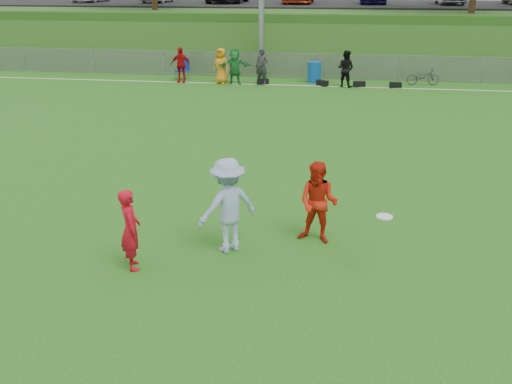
% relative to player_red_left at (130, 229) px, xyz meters
% --- Properties ---
extents(ground, '(120.00, 120.00, 0.00)m').
position_rel_player_red_left_xyz_m(ground, '(2.32, 0.51, -0.76)').
color(ground, '#1C5612').
rests_on(ground, ground).
extents(sideline_far, '(60.00, 0.10, 0.01)m').
position_rel_player_red_left_xyz_m(sideline_far, '(2.32, 18.51, -0.75)').
color(sideline_far, white).
rests_on(sideline_far, ground).
extents(fence, '(58.00, 0.06, 1.30)m').
position_rel_player_red_left_xyz_m(fence, '(2.32, 20.51, -0.11)').
color(fence, gray).
rests_on(fence, ground).
extents(berm, '(120.00, 18.00, 3.00)m').
position_rel_player_red_left_xyz_m(berm, '(2.32, 31.51, 0.74)').
color(berm, '#325919').
rests_on(berm, ground).
extents(parking_lot, '(120.00, 12.00, 0.10)m').
position_rel_player_red_left_xyz_m(parking_lot, '(2.32, 33.51, 2.29)').
color(parking_lot, black).
rests_on(parking_lot, berm).
extents(spectator_row, '(8.98, 0.92, 1.69)m').
position_rel_player_red_left_xyz_m(spectator_row, '(-0.86, 18.51, 0.09)').
color(spectator_row, '#AD0C0C').
rests_on(spectator_row, ground).
extents(gear_bags, '(6.87, 0.55, 0.26)m').
position_rel_player_red_left_xyz_m(gear_bags, '(3.23, 18.61, -0.63)').
color(gear_bags, black).
rests_on(gear_bags, ground).
extents(player_red_left, '(0.58, 0.66, 1.51)m').
position_rel_player_red_left_xyz_m(player_red_left, '(0.00, 0.00, 0.00)').
color(player_red_left, red).
rests_on(player_red_left, ground).
extents(player_red_center, '(0.93, 0.80, 1.65)m').
position_rel_player_red_left_xyz_m(player_red_center, '(3.26, 1.59, 0.07)').
color(player_red_center, red).
rests_on(player_red_center, ground).
extents(player_blue, '(1.36, 1.29, 1.85)m').
position_rel_player_red_left_xyz_m(player_blue, '(1.58, 0.95, 0.17)').
color(player_blue, '#93ACCC').
rests_on(player_blue, ground).
extents(frisbee, '(0.28, 0.28, 0.03)m').
position_rel_player_red_left_xyz_m(frisbee, '(4.43, 0.38, 0.37)').
color(frisbee, silver).
rests_on(frisbee, ground).
extents(recycling_bin, '(0.84, 0.84, 1.00)m').
position_rel_player_red_left_xyz_m(recycling_bin, '(2.20, 19.51, -0.26)').
color(recycling_bin, '#0E4A97').
rests_on(recycling_bin, ground).
extents(camp_chair, '(0.62, 0.63, 1.03)m').
position_rel_player_red_left_xyz_m(camp_chair, '(-4.42, 19.34, -0.45)').
color(camp_chair, '#0E2699').
rests_on(camp_chair, ground).
extents(bicycle, '(1.60, 0.75, 0.81)m').
position_rel_player_red_left_xyz_m(bicycle, '(7.39, 19.51, -0.35)').
color(bicycle, '#2F3032').
rests_on(bicycle, ground).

